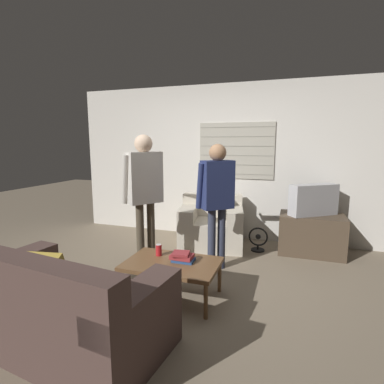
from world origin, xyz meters
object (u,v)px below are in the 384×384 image
book_stack (182,257)px  spare_remote (182,260)px  person_left_standing (144,184)px  person_right_standing (217,192)px  couch_blue (61,309)px  soda_can (159,250)px  armchair_beige (211,226)px  tv (313,200)px  floor_fan (258,240)px  coffee_table (172,265)px

book_stack → spare_remote: size_ratio=1.87×
person_left_standing → person_right_standing: (0.88, 0.23, -0.09)m
couch_blue → book_stack: 1.21m
person_left_standing → soda_can: size_ratio=13.49×
armchair_beige → person_left_standing: size_ratio=0.64×
tv → person_right_standing: (-1.18, -0.96, 0.20)m
person_left_standing → book_stack: person_left_standing is taller
person_left_standing → floor_fan: 1.93m
book_stack → spare_remote: 0.04m
armchair_beige → soda_can: bearing=72.2°
soda_can → spare_remote: 0.30m
tv → spare_remote: bearing=16.1°
couch_blue → armchair_beige: couch_blue is taller
floor_fan → soda_can: bearing=-120.2°
tv → book_stack: bearing=16.4°
tv → spare_remote: (-1.35, -1.75, -0.40)m
person_right_standing → spare_remote: 1.01m
couch_blue → tv: tv is taller
couch_blue → floor_fan: (1.23, 2.66, -0.15)m
armchair_beige → person_right_standing: bearing=97.5°
coffee_table → soda_can: (-0.21, 0.13, 0.10)m
couch_blue → person_left_standing: bearing=100.4°
person_left_standing → soda_can: bearing=-103.9°
person_right_standing → coffee_table: bearing=-147.9°
tv → person_left_standing: (-2.06, -1.18, 0.29)m
coffee_table → tv: 2.36m
tv → book_stack: (-1.34, -1.76, -0.37)m
armchair_beige → floor_fan: bearing=168.3°
couch_blue → spare_remote: couch_blue is taller
couch_blue → armchair_beige: size_ratio=1.57×
couch_blue → spare_remote: bearing=66.4°
book_stack → soda_can: bearing=165.9°
armchair_beige → person_left_standing: person_left_standing is taller
armchair_beige → spare_remote: size_ratio=8.32×
soda_can → floor_fan: bearing=59.8°
armchair_beige → person_left_standing: bearing=49.1°
tv → person_right_standing: 1.53m
tv → book_stack: size_ratio=2.83×
spare_remote → floor_fan: 1.75m
armchair_beige → tv: tv is taller
book_stack → floor_fan: (0.60, 1.63, -0.27)m
person_left_standing → floor_fan: (1.33, 1.05, -0.92)m
tv → soda_can: (-1.64, -1.69, -0.35)m
tv → soda_can: bearing=9.5°
floor_fan → book_stack: bearing=-110.4°
person_right_standing → floor_fan: (0.44, 0.82, -0.83)m
coffee_table → person_right_standing: 1.11m
armchair_beige → coffee_table: armchair_beige is taller
couch_blue → floor_fan: 2.94m
book_stack → spare_remote: book_stack is taller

